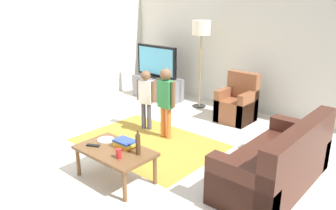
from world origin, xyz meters
TOP-DOWN VIEW (x-y plane):
  - ground at (0.00, 0.00)m, footprint 7.80×7.80m
  - wall_back at (0.00, 3.00)m, footprint 6.00×0.12m
  - wall_left at (-3.00, 0.00)m, footprint 0.12×6.00m
  - area_rug at (-0.25, 0.41)m, footprint 2.20×1.60m
  - tv_stand at (-1.81, 2.30)m, footprint 1.20×0.44m
  - tv at (-1.81, 2.28)m, footprint 1.10×0.28m
  - couch at (1.84, 0.56)m, footprint 0.80×1.80m
  - armchair at (0.27, 2.26)m, footprint 0.60×0.60m
  - floor_lamp at (-0.74, 2.45)m, footprint 0.36×0.36m
  - child_near_tv at (-0.70, 0.83)m, footprint 0.34×0.18m
  - child_center at (-0.20, 0.77)m, footprint 0.39×0.19m
  - coffee_table at (0.21, -0.65)m, footprint 1.00×0.60m
  - book_stack at (0.25, -0.51)m, footprint 0.29×0.22m
  - bottle at (0.53, -0.55)m, footprint 0.06×0.06m
  - tv_remote at (-0.07, -0.77)m, footprint 0.17×0.12m
  - soda_can at (0.43, -0.77)m, footprint 0.07×0.07m
  - plate at (-0.09, -0.55)m, footprint 0.22×0.22m

SIDE VIEW (x-z plane):
  - ground at x=0.00m, z-range 0.00..0.00m
  - area_rug at x=-0.25m, z-range 0.00..0.01m
  - tv_stand at x=-1.81m, z-range -0.01..0.49m
  - couch at x=1.84m, z-range -0.14..0.72m
  - armchair at x=0.27m, z-range -0.15..0.75m
  - coffee_table at x=0.21m, z-range 0.16..0.58m
  - plate at x=-0.09m, z-range 0.42..0.44m
  - tv_remote at x=-0.07m, z-range 0.42..0.44m
  - book_stack at x=0.25m, z-range 0.42..0.52m
  - soda_can at x=0.43m, z-range 0.42..0.54m
  - bottle at x=0.53m, z-range 0.40..0.71m
  - child_near_tv at x=-0.70m, z-range 0.11..1.16m
  - child_center at x=-0.20m, z-range 0.12..1.28m
  - tv at x=-1.81m, z-range 0.49..1.20m
  - wall_back at x=0.00m, z-range 0.00..2.70m
  - wall_left at x=-3.00m, z-range 0.00..2.70m
  - floor_lamp at x=-0.74m, z-range 0.65..2.43m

